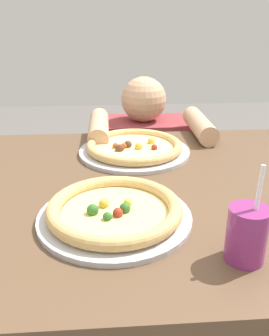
{
  "coord_description": "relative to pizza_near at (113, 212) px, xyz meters",
  "views": [
    {
      "loc": [
        -0.01,
        -0.85,
        1.17
      ],
      "look_at": [
        0.06,
        0.05,
        0.78
      ],
      "focal_mm": 39.36,
      "sensor_mm": 36.0,
      "label": 1
    }
  ],
  "objects": [
    {
      "name": "pizza_near",
      "position": [
        0.0,
        0.0,
        0.0
      ],
      "size": [
        0.33,
        0.33,
        0.04
      ],
      "color": "#B7B7BC",
      "rests_on": "dining_table"
    },
    {
      "name": "dining_table",
      "position": [
        0.0,
        0.16,
        -0.13
      ],
      "size": [
        1.23,
        0.91,
        0.75
      ],
      "color": "brown",
      "rests_on": "ground"
    },
    {
      "name": "diner_seated",
      "position": [
        0.14,
        0.8,
        -0.36
      ],
      "size": [
        0.44,
        0.53,
        0.92
      ],
      "color": "#333847",
      "rests_on": "ground"
    },
    {
      "name": "drink_cup_colored",
      "position": [
        0.24,
        -0.15,
        0.03
      ],
      "size": [
        0.07,
        0.07,
        0.19
      ],
      "color": "#8C2D72",
      "rests_on": "dining_table"
    },
    {
      "name": "pizza_far",
      "position": [
        0.07,
        0.4,
        -0.0
      ],
      "size": [
        0.35,
        0.35,
        0.04
      ],
      "color": "#B7B7BC",
      "rests_on": "dining_table"
    }
  ]
}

